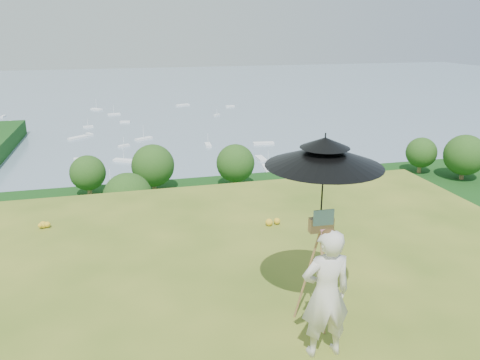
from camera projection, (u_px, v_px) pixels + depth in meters
name	position (u px, v px, depth m)	size (l,w,h in m)	color
shoreline_tier	(135.00, 256.00, 84.46)	(170.00, 28.00, 8.00)	#6D6457
bay_water	(123.00, 105.00, 235.82)	(700.00, 700.00, 0.00)	slate
slope_trees	(134.00, 248.00, 41.04)	(110.00, 50.00, 6.00)	#184615
harbor_town	(132.00, 223.00, 82.43)	(110.00, 22.00, 5.00)	silver
moored_boats	(88.00, 141.00, 160.05)	(140.00, 140.00, 0.70)	white
painter	(326.00, 294.00, 5.10)	(0.56, 0.37, 1.54)	beige
field_easel	(319.00, 267.00, 5.68)	(0.58, 0.58, 1.53)	olive
sun_umbrella	(323.00, 182.00, 5.37)	(1.35, 1.35, 1.16)	black
painter_cap	(330.00, 233.00, 4.87)	(0.18, 0.22, 0.10)	#CF717F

